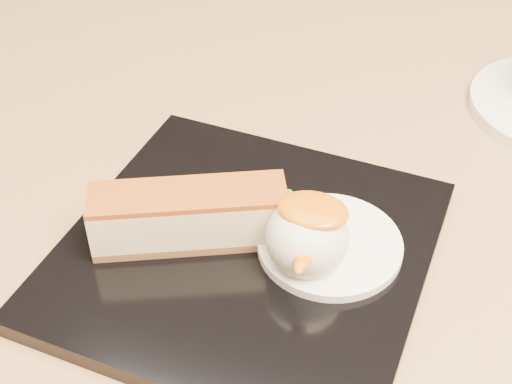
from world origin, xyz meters
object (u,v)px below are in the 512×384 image
(dessert_plate, at_px, (246,252))
(cheesecake, at_px, (189,216))
(table, at_px, (310,373))
(ice_cream_scoop, at_px, (307,237))

(dessert_plate, relative_size, cheesecake, 1.80)
(cheesecake, bearing_deg, table, 5.01)
(ice_cream_scoop, bearing_deg, cheesecake, 180.00)
(table, distance_m, dessert_plate, 0.17)
(dessert_plate, xyz_separation_m, ice_cream_scoop, (0.04, -0.01, 0.03))
(table, bearing_deg, dessert_plate, -137.11)
(dessert_plate, bearing_deg, cheesecake, -171.87)
(table, bearing_deg, cheesecake, -150.65)
(cheesecake, distance_m, ice_cream_scoop, 0.08)
(table, height_order, cheesecake, cheesecake)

